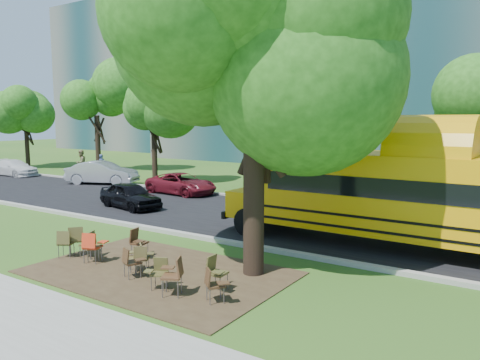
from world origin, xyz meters
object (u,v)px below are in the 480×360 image
Objects in this scene: chair_1 at (91,246)px; bg_car_silver at (102,173)px; school_bus at (426,197)px; black_car at (130,195)px; pedestrian_a at (102,165)px; main_tree at (254,46)px; chair_12 at (215,270)px; chair_5 at (159,270)px; chair_3 at (137,255)px; bg_car_white at (14,168)px; chair_7 at (213,282)px; chair_2 at (92,244)px; chair_4 at (131,260)px; chair_10 at (137,240)px; chair_8 at (77,238)px; chair_9 at (89,241)px; chair_0 at (66,241)px; pedestrian_b at (81,163)px; chair_6 at (174,272)px; bg_car_red at (181,184)px; chair_11 at (142,256)px.

bg_car_silver reaches higher than chair_1.
chair_1 is at bearing -140.90° from school_bus.
black_car is 14.05m from pedestrian_a.
main_tree is 10.88× the size of chair_12.
chair_3 is at bearing -50.70° from chair_5.
bg_car_white reaches higher than chair_5.
chair_7 is at bearing -115.33° from bg_car_white.
chair_2 reaches higher than chair_3.
chair_4 is at bearing -83.06° from chair_12.
chair_4 is (0.29, -0.52, 0.03)m from chair_3.
school_bus is at bearing -100.84° from bg_car_white.
chair_5 is at bearing 43.44° from chair_10.
chair_8 reaches higher than chair_9.
bg_car_silver reaches higher than chair_10.
chair_0 is 0.94m from chair_1.
chair_10 is at bearing 40.73° from pedestrian_b.
chair_6 is at bearing -149.18° from bg_car_silver.
chair_5 is at bearing -29.04° from chair_2.
school_bus is at bearing 72.05° from chair_4.
pedestrian_a is at bearing -56.67° from bg_car_white.
bg_car_silver is (-17.90, 11.97, 0.24)m from chair_7.
bg_car_silver reaches higher than chair_9.
chair_6 is at bearing -43.37° from chair_12.
chair_1 is at bearing -35.59° from chair_5.
bg_car_red reaches higher than chair_3.
pedestrian_b is (-11.98, 2.58, 0.37)m from bg_car_red.
school_bus is at bearing 114.22° from chair_10.
chair_3 is at bearing 140.61° from chair_11.
chair_8 is (-5.75, 0.72, 0.07)m from chair_7.
chair_8 is 0.23× the size of bg_car_white.
chair_7 is at bearing -113.61° from black_car.
chair_7 is 0.23× the size of black_car.
pedestrian_a is at bearing 118.87° from chair_2.
school_bus is at bearing -58.88° from chair_6.
chair_12 reaches higher than chair_9.
bg_car_silver is at bearing 164.97° from chair_4.
chair_4 is 2.98m from chair_8.
black_car is at bearing -65.37° from chair_5.
chair_12 is 11.68m from black_car.
chair_5 is 14.90m from bg_car_red.
bg_car_silver reaches higher than chair_12.
chair_11 is (-5.98, -6.29, -1.32)m from school_bus.
chair_0 is 0.45× the size of pedestrian_b.
chair_3 is at bearing -116.63° from bg_car_white.
chair_5 is at bearing -149.91° from bg_car_silver.
main_tree reaches higher than bg_car_silver.
bg_car_white is (-30.01, 4.43, -1.19)m from school_bus.
chair_0 reaches higher than chair_1.
bg_car_red is (-9.27, 11.67, 0.11)m from chair_5.
school_bus reaches higher than chair_8.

